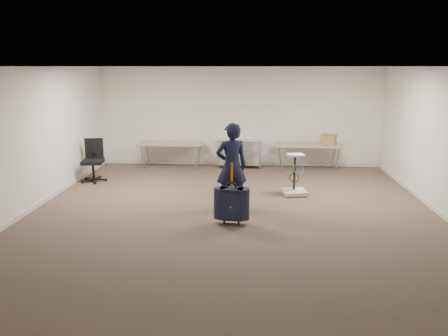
{
  "coord_description": "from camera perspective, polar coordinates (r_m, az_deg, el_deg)",
  "views": [
    {
      "loc": [
        0.36,
        -7.96,
        2.79
      ],
      "look_at": [
        -0.18,
        0.3,
        0.88
      ],
      "focal_mm": 35.0,
      "sensor_mm": 36.0,
      "label": 1
    }
  ],
  "objects": [
    {
      "name": "person",
      "position": [
        8.69,
        0.99,
        0.25
      ],
      "size": [
        0.72,
        0.57,
        1.74
      ],
      "primitive_type": "imported",
      "rotation": [
        0.0,
        0.0,
        3.41
      ],
      "color": "black",
      "rests_on": "ground"
    },
    {
      "name": "equipment_cart",
      "position": [
        9.88,
        9.22,
        -2.09
      ],
      "size": [
        0.58,
        0.58,
        0.93
      ],
      "color": "beige",
      "rests_on": "ground"
    },
    {
      "name": "ground",
      "position": [
        8.44,
        1.09,
        -6.29
      ],
      "size": [
        9.0,
        9.0,
        0.0
      ],
      "primitive_type": "plane",
      "color": "#493B2C",
      "rests_on": "ground"
    },
    {
      "name": "office_chair",
      "position": [
        11.38,
        -16.67,
        -0.07
      ],
      "size": [
        0.64,
        0.64,
        1.06
      ],
      "color": "black",
      "rests_on": "ground"
    },
    {
      "name": "folding_table_left",
      "position": [
        12.3,
        -6.91,
        3.04
      ],
      "size": [
        1.8,
        0.75,
        0.73
      ],
      "color": "#99845E",
      "rests_on": "ground"
    },
    {
      "name": "folding_table_right",
      "position": [
        12.19,
        10.95,
        2.81
      ],
      "size": [
        1.8,
        0.75,
        0.73
      ],
      "color": "#99845E",
      "rests_on": "ground"
    },
    {
      "name": "suitcase",
      "position": [
        7.9,
        0.99,
        -4.69
      ],
      "size": [
        0.44,
        0.28,
        1.14
      ],
      "color": "black",
      "rests_on": "ground"
    },
    {
      "name": "cardboard_box",
      "position": [
        12.24,
        13.49,
        3.65
      ],
      "size": [
        0.46,
        0.41,
        0.29
      ],
      "primitive_type": "cube",
      "rotation": [
        0.0,
        0.0,
        -0.38
      ],
      "color": "olive",
      "rests_on": "folding_table_right"
    },
    {
      "name": "wire_shelf",
      "position": [
        12.39,
        2.01,
        2.08
      ],
      "size": [
        1.22,
        0.47,
        0.8
      ],
      "color": "silver",
      "rests_on": "ground"
    },
    {
      "name": "room_shell",
      "position": [
        9.74,
        1.47,
        -3.32
      ],
      "size": [
        8.0,
        9.0,
        9.0
      ],
      "color": "white",
      "rests_on": "ground"
    }
  ]
}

